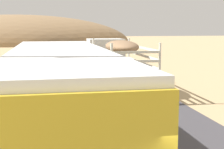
{
  "coord_description": "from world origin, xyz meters",
  "views": [
    {
      "loc": [
        -2.6,
        -4.34,
        3.83
      ],
      "look_at": [
        0.0,
        9.01,
        1.87
      ],
      "focal_mm": 53.78,
      "sensor_mm": 36.0,
      "label": 1
    }
  ],
  "objects": [
    {
      "name": "livestock_truck",
      "position": [
        1.58,
        17.48,
        1.79
      ],
      "size": [
        2.53,
        9.7,
        3.02
      ],
      "color": "silver",
      "rests_on": "road_surface"
    },
    {
      "name": "bus",
      "position": [
        -2.29,
        4.42,
        1.75
      ],
      "size": [
        2.54,
        10.0,
        3.21
      ],
      "color": "gold",
      "rests_on": "road_surface"
    },
    {
      "name": "distant_hill",
      "position": [
        -8.63,
        70.42,
        0.0
      ],
      "size": [
        48.84,
        23.17,
        12.52
      ],
      "primitive_type": "ellipsoid",
      "color": "#8D6E4C",
      "rests_on": "ground"
    }
  ]
}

